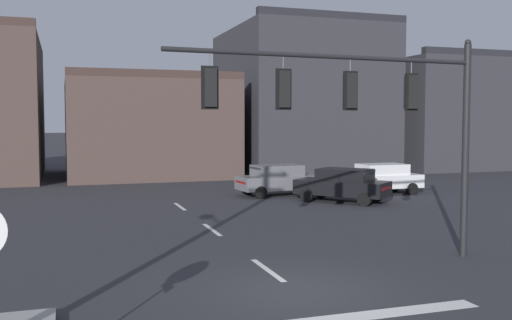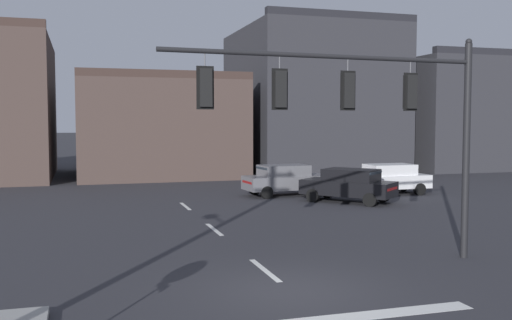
% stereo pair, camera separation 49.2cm
% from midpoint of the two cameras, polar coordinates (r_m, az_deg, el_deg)
% --- Properties ---
extents(ground_plane, '(400.00, 400.00, 0.00)m').
position_cam_midpoint_polar(ground_plane, '(13.69, 2.97, -12.68)').
color(ground_plane, '#2B2B30').
extents(stop_bar_paint, '(6.40, 0.50, 0.01)m').
position_cam_midpoint_polar(stop_bar_paint, '(11.93, 6.59, -15.19)').
color(stop_bar_paint, silver).
rests_on(stop_bar_paint, ground).
extents(lane_centreline, '(0.16, 26.40, 0.01)m').
position_cam_midpoint_polar(lane_centreline, '(15.50, 0.23, -10.69)').
color(lane_centreline, silver).
rests_on(lane_centreline, ground).
extents(signal_mast_near_side, '(8.83, 0.67, 6.19)m').
position_cam_midpoint_polar(signal_mast_near_side, '(15.69, 10.19, 5.31)').
color(signal_mast_near_side, black).
rests_on(signal_mast_near_side, ground).
extents(car_lot_nearside, '(4.25, 4.50, 1.61)m').
position_cam_midpoint_polar(car_lot_nearside, '(28.36, 7.98, -2.37)').
color(car_lot_nearside, black).
rests_on(car_lot_nearside, ground).
extents(car_lot_middle, '(4.47, 1.94, 1.61)m').
position_cam_midpoint_polar(car_lot_middle, '(31.85, 11.62, -1.74)').
color(car_lot_middle, silver).
rests_on(car_lot_middle, ground).
extents(car_lot_farside, '(4.56, 2.19, 1.61)m').
position_cam_midpoint_polar(car_lot_farside, '(30.57, 1.79, -1.89)').
color(car_lot_farside, slate).
rests_on(car_lot_farside, ground).
extents(building_row, '(62.13, 12.97, 11.48)m').
position_cam_midpoint_polar(building_row, '(45.70, 2.33, 4.47)').
color(building_row, '#473833').
rests_on(building_row, ground).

